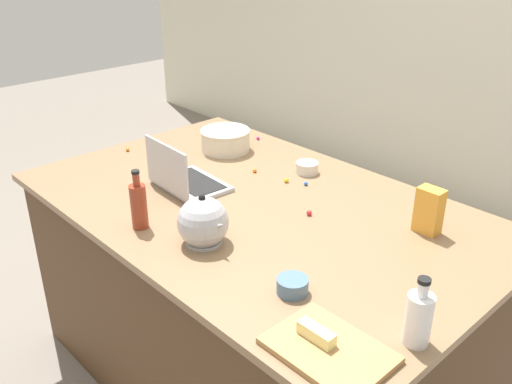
{
  "coord_description": "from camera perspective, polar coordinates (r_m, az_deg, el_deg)",
  "views": [
    {
      "loc": [
        1.44,
        -1.35,
        1.9
      ],
      "look_at": [
        0.0,
        0.0,
        0.95
      ],
      "focal_mm": 39.01,
      "sensor_mm": 36.0,
      "label": 1
    }
  ],
  "objects": [
    {
      "name": "ramekin_small",
      "position": [
        1.69,
        3.76,
        -9.56
      ],
      "size": [
        0.1,
        0.1,
        0.05
      ],
      "primitive_type": "cylinder",
      "color": "slate",
      "rests_on": "island_counter"
    },
    {
      "name": "candy_0",
      "position": [
        2.88,
        0.21,
        5.55
      ],
      "size": [
        0.02,
        0.02,
        0.02
      ],
      "primitive_type": "sphere",
      "color": "#CC3399",
      "rests_on": "island_counter"
    },
    {
      "name": "candy_3",
      "position": [
        2.13,
        5.48,
        -2.15
      ],
      "size": [
        0.02,
        0.02,
        0.02
      ],
      "primitive_type": "sphere",
      "color": "red",
      "rests_on": "island_counter"
    },
    {
      "name": "island_counter",
      "position": [
        2.45,
        0.0,
        -10.59
      ],
      "size": [
        1.91,
        1.19,
        0.9
      ],
      "color": "#4C331E",
      "rests_on": "ground"
    },
    {
      "name": "bottle_vinegar",
      "position": [
        1.54,
        16.34,
        -12.25
      ],
      "size": [
        0.07,
        0.07,
        0.2
      ],
      "color": "white",
      "rests_on": "island_counter"
    },
    {
      "name": "candy_1",
      "position": [
        2.33,
        -4.46,
        0.42
      ],
      "size": [
        0.02,
        0.02,
        0.02
      ],
      "primitive_type": "sphere",
      "color": "orange",
      "rests_on": "island_counter"
    },
    {
      "name": "candy_5",
      "position": [
        2.37,
        5.14,
        0.87
      ],
      "size": [
        0.02,
        0.02,
        0.02
      ],
      "primitive_type": "sphere",
      "color": "blue",
      "rests_on": "island_counter"
    },
    {
      "name": "cutting_board",
      "position": [
        1.5,
        7.47,
        -15.77
      ],
      "size": [
        0.31,
        0.22,
        0.02
      ],
      "primitive_type": "cube",
      "color": "#AD7F4C",
      "rests_on": "island_counter"
    },
    {
      "name": "candy_6",
      "position": [
        2.8,
        -13.03,
        4.26
      ],
      "size": [
        0.02,
        0.02,
        0.02
      ],
      "primitive_type": "sphere",
      "color": "orange",
      "rests_on": "island_counter"
    },
    {
      "name": "candy_4",
      "position": [
        2.49,
        -0.13,
        2.22
      ],
      "size": [
        0.02,
        0.02,
        0.02
      ],
      "primitive_type": "sphere",
      "color": "orange",
      "rests_on": "island_counter"
    },
    {
      "name": "bottle_soy",
      "position": [
        2.04,
        -11.94,
        -1.31
      ],
      "size": [
        0.06,
        0.06,
        0.23
      ],
      "color": "maroon",
      "rests_on": "island_counter"
    },
    {
      "name": "candy_bag",
      "position": [
        2.07,
        17.32,
        -1.83
      ],
      "size": [
        0.09,
        0.06,
        0.17
      ],
      "primitive_type": "cube",
      "color": "gold",
      "rests_on": "island_counter"
    },
    {
      "name": "mixing_bowl_large",
      "position": [
        2.73,
        -3.15,
        5.4
      ],
      "size": [
        0.25,
        0.25,
        0.11
      ],
      "color": "beige",
      "rests_on": "island_counter"
    },
    {
      "name": "kettle",
      "position": [
        1.91,
        -5.44,
        -3.15
      ],
      "size": [
        0.21,
        0.18,
        0.2
      ],
      "color": "#ADADB2",
      "rests_on": "island_counter"
    },
    {
      "name": "laptop",
      "position": [
        2.33,
        -7.42,
        1.34
      ],
      "size": [
        0.32,
        0.25,
        0.22
      ],
      "color": "#B7B7BC",
      "rests_on": "island_counter"
    },
    {
      "name": "ramekin_medium",
      "position": [
        2.49,
        5.25,
        2.5
      ],
      "size": [
        0.1,
        0.1,
        0.05
      ],
      "primitive_type": "cylinder",
      "color": "beige",
      "rests_on": "island_counter"
    },
    {
      "name": "candy_2",
      "position": [
        2.39,
        3.14,
        1.21
      ],
      "size": [
        0.02,
        0.02,
        0.02
      ],
      "primitive_type": "sphere",
      "color": "yellow",
      "rests_on": "island_counter"
    },
    {
      "name": "ground_plane",
      "position": [
        2.74,
        0.0,
        -18.23
      ],
      "size": [
        12.0,
        12.0,
        0.0
      ],
      "primitive_type": "plane",
      "color": "slate"
    },
    {
      "name": "candy_7",
      "position": [
        2.83,
        -9.58,
        4.9
      ],
      "size": [
        0.02,
        0.02,
        0.02
      ],
      "primitive_type": "sphere",
      "color": "orange",
      "rests_on": "island_counter"
    },
    {
      "name": "butter_stick_left",
      "position": [
        1.51,
        6.21,
        -14.23
      ],
      "size": [
        0.11,
        0.04,
        0.04
      ],
      "primitive_type": "cube",
      "rotation": [
        0.0,
        0.0,
        0.0
      ],
      "color": "#F4E58C",
      "rests_on": "cutting_board"
    }
  ]
}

